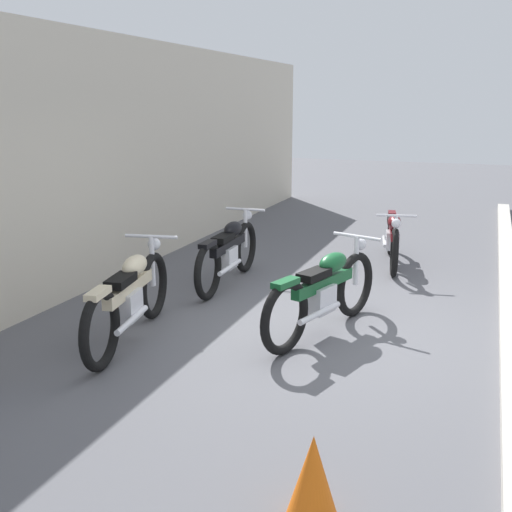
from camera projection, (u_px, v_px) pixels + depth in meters
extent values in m
plane|color=#56565B|center=(333.00, 330.00, 6.61)|extent=(40.00, 40.00, 0.00)
cube|color=beige|center=(58.00, 166.00, 7.43)|extent=(18.00, 0.30, 3.33)
sphere|color=black|center=(324.00, 274.00, 8.32)|extent=(0.26, 0.26, 0.26)
cone|color=orange|center=(313.00, 477.00, 3.56)|extent=(0.32, 0.32, 0.55)
torus|color=black|center=(246.00, 247.00, 8.82)|extent=(0.75, 0.12, 0.74)
torus|color=black|center=(208.00, 271.00, 7.56)|extent=(0.75, 0.12, 0.74)
cube|color=silver|center=(227.00, 258.00, 8.14)|extent=(0.33, 0.22, 0.29)
cube|color=black|center=(228.00, 245.00, 8.15)|extent=(1.05, 0.14, 0.12)
ellipsoid|color=black|center=(233.00, 229.00, 8.27)|extent=(0.46, 0.22, 0.20)
cube|color=black|center=(223.00, 238.00, 7.94)|extent=(0.41, 0.20, 0.08)
cube|color=black|center=(208.00, 244.00, 7.48)|extent=(0.33, 0.13, 0.06)
cylinder|color=silver|center=(245.00, 228.00, 8.75)|extent=(0.06, 0.06, 0.56)
cylinder|color=silver|center=(245.00, 209.00, 8.68)|extent=(0.06, 0.59, 0.04)
sphere|color=silver|center=(247.00, 215.00, 8.78)|extent=(0.14, 0.14, 0.14)
cylinder|color=silver|center=(230.00, 267.00, 7.93)|extent=(0.71, 0.09, 0.06)
torus|color=black|center=(394.00, 252.00, 8.58)|extent=(0.71, 0.22, 0.71)
torus|color=black|center=(391.00, 233.00, 9.83)|extent=(0.71, 0.22, 0.71)
cube|color=silver|center=(392.00, 240.00, 9.25)|extent=(0.34, 0.25, 0.27)
cube|color=#590F14|center=(393.00, 231.00, 9.16)|extent=(0.99, 0.28, 0.12)
ellipsoid|color=#590F14|center=(394.00, 222.00, 8.95)|extent=(0.45, 0.27, 0.19)
cube|color=black|center=(393.00, 221.00, 9.30)|extent=(0.41, 0.24, 0.08)
cube|color=#590F14|center=(392.00, 213.00, 9.74)|extent=(0.33, 0.17, 0.06)
cylinder|color=silver|center=(395.00, 234.00, 8.52)|extent=(0.05, 0.05, 0.53)
cylinder|color=silver|center=(396.00, 216.00, 8.45)|extent=(0.14, 0.56, 0.03)
sphere|color=silver|center=(396.00, 223.00, 8.40)|extent=(0.14, 0.14, 0.14)
cylinder|color=silver|center=(384.00, 241.00, 9.47)|extent=(0.68, 0.19, 0.06)
torus|color=black|center=(355.00, 284.00, 6.98)|extent=(0.75, 0.31, 0.76)
torus|color=black|center=(285.00, 317.00, 5.91)|extent=(0.75, 0.31, 0.76)
cube|color=silver|center=(320.00, 299.00, 6.40)|extent=(0.38, 0.30, 0.29)
cube|color=#145128|center=(323.00, 283.00, 6.40)|extent=(1.05, 0.41, 0.12)
ellipsoid|color=#145128|center=(333.00, 262.00, 6.50)|extent=(0.50, 0.33, 0.21)
cube|color=black|center=(314.00, 274.00, 6.22)|extent=(0.45, 0.30, 0.08)
cube|color=#145128|center=(285.00, 283.00, 5.83)|extent=(0.35, 0.22, 0.06)
cylinder|color=silver|center=(356.00, 261.00, 6.91)|extent=(0.06, 0.06, 0.57)
cylinder|color=silver|center=(357.00, 236.00, 6.84)|extent=(0.21, 0.59, 0.04)
sphere|color=silver|center=(360.00, 244.00, 6.93)|extent=(0.15, 0.15, 0.15)
cylinder|color=silver|center=(320.00, 313.00, 6.19)|extent=(0.71, 0.27, 0.06)
torus|color=black|center=(153.00, 286.00, 6.92)|extent=(0.77, 0.24, 0.77)
torus|color=black|center=(100.00, 330.00, 5.56)|extent=(0.77, 0.24, 0.77)
cube|color=silver|center=(128.00, 305.00, 6.18)|extent=(0.37, 0.27, 0.29)
cube|color=beige|center=(129.00, 288.00, 6.19)|extent=(1.08, 0.30, 0.13)
ellipsoid|color=beige|center=(135.00, 266.00, 6.33)|extent=(0.49, 0.29, 0.21)
cube|color=black|center=(121.00, 281.00, 5.98)|extent=(0.45, 0.26, 0.08)
cube|color=beige|center=(98.00, 293.00, 5.47)|extent=(0.35, 0.19, 0.06)
cylinder|color=silver|center=(152.00, 261.00, 6.85)|extent=(0.06, 0.06, 0.58)
cylinder|color=silver|center=(151.00, 236.00, 6.77)|extent=(0.15, 0.61, 0.04)
sphere|color=silver|center=(154.00, 244.00, 6.88)|extent=(0.15, 0.15, 0.15)
cylinder|color=silver|center=(132.00, 320.00, 5.98)|extent=(0.74, 0.20, 0.06)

